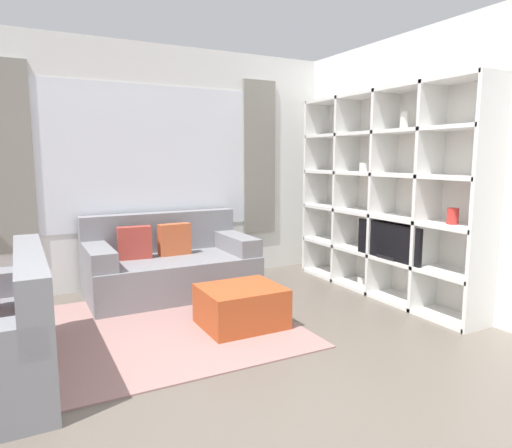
# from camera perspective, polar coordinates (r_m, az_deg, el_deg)

# --- Properties ---
(ground_plane) EXTENTS (16.00, 16.00, 0.00)m
(ground_plane) POSITION_cam_1_polar(r_m,az_deg,el_deg) (2.70, 7.92, -24.35)
(ground_plane) COLOR #665B51
(wall_back) EXTENTS (5.66, 0.11, 2.70)m
(wall_back) POSITION_cam_1_polar(r_m,az_deg,el_deg) (5.35, -13.25, 7.06)
(wall_back) COLOR white
(wall_back) RESTS_ON ground_plane
(wall_right) EXTENTS (0.07, 4.51, 2.70)m
(wall_right) POSITION_cam_1_polar(r_m,az_deg,el_deg) (5.02, 18.38, 6.71)
(wall_right) COLOR white
(wall_right) RESTS_ON ground_plane
(area_rug) EXTENTS (2.74, 2.07, 0.01)m
(area_rug) POSITION_cam_1_polar(r_m,az_deg,el_deg) (4.05, -15.88, -12.98)
(area_rug) COLOR gray
(area_rug) RESTS_ON ground_plane
(shelving_unit) EXTENTS (0.37, 2.43, 2.14)m
(shelving_unit) POSITION_cam_1_polar(r_m,az_deg,el_deg) (4.98, 15.88, 3.44)
(shelving_unit) COLOR silver
(shelving_unit) RESTS_ON ground_plane
(couch_main) EXTENTS (1.73, 0.95, 0.84)m
(couch_main) POSITION_cam_1_polar(r_m,az_deg,el_deg) (5.01, -10.78, -5.11)
(couch_main) COLOR gray
(couch_main) RESTS_ON ground_plane
(ottoman) EXTENTS (0.68, 0.58, 0.35)m
(ottoman) POSITION_cam_1_polar(r_m,az_deg,el_deg) (4.00, -1.87, -10.29)
(ottoman) COLOR #B74C23
(ottoman) RESTS_ON ground_plane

